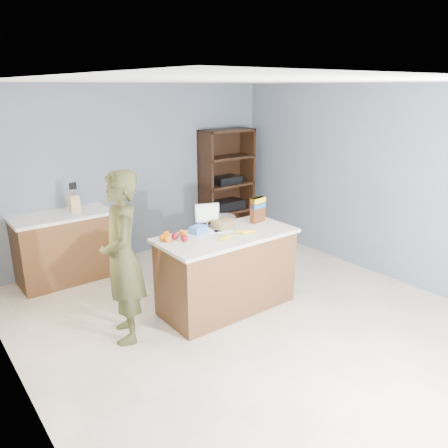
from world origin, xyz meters
TOP-DOWN VIEW (x-y plane):
  - floor at (0.00, 0.00)m, footprint 4.50×5.00m
  - walls at (0.00, 0.00)m, footprint 4.52×5.02m
  - counter_peninsula at (0.00, 0.30)m, footprint 1.56×0.76m
  - back_cabinet at (-1.20, 2.20)m, footprint 1.24×0.62m
  - shelving_unit at (1.55, 2.35)m, footprint 0.90×0.40m
  - person at (-1.19, 0.43)m, footprint 0.60×0.73m
  - knife_block at (-1.02, 2.19)m, footprint 0.12×0.10m
  - envelopes at (-0.01, 0.43)m, footprint 0.32×0.20m
  - bananas at (0.03, 0.17)m, footprint 0.52×0.15m
  - apples at (-0.53, 0.43)m, footprint 0.12×0.19m
  - oranges at (-0.56, 0.51)m, footprint 0.32×0.21m
  - blue_carton at (-0.24, 0.51)m, footprint 0.20×0.16m
  - salad_bowl at (0.10, 0.51)m, footprint 0.30×0.30m
  - tv at (-0.03, 0.63)m, footprint 0.28×0.13m
  - cereal_box at (0.56, 0.42)m, footprint 0.21×0.10m

SIDE VIEW (x-z plane):
  - floor at x=0.00m, z-range -0.01..0.01m
  - counter_peninsula at x=0.00m, z-range -0.03..0.87m
  - back_cabinet at x=-1.20m, z-range 0.00..0.90m
  - person at x=-1.19m, z-range 0.00..1.73m
  - shelving_unit at x=1.55m, z-range -0.04..1.76m
  - envelopes at x=-0.01m, z-range 0.90..0.90m
  - bananas at x=0.03m, z-range 0.90..0.94m
  - oranges at x=-0.56m, z-range 0.90..0.97m
  - apples at x=-0.53m, z-range 0.90..0.97m
  - blue_carton at x=-0.24m, z-range 0.90..0.98m
  - salad_bowl at x=0.10m, z-range 0.89..1.02m
  - knife_block at x=-1.02m, z-range 0.86..1.17m
  - tv at x=-0.03m, z-range 0.92..1.20m
  - cereal_box at x=0.56m, z-range 0.92..1.23m
  - walls at x=0.00m, z-range 0.40..2.91m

